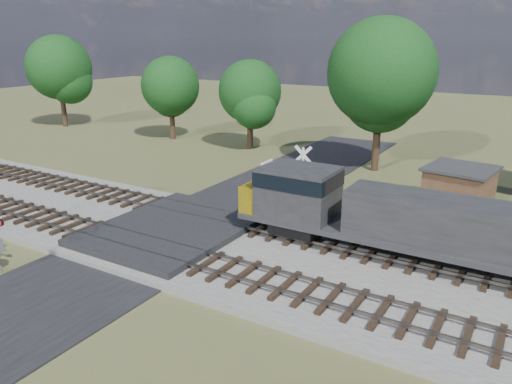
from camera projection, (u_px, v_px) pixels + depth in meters
The scene contains 9 objects.
ground at pixel (168, 239), 26.06m from camera, with size 160.00×160.00×0.00m, color #4B522C.
ballast_bed at pixel (353, 278), 21.52m from camera, with size 140.00×10.00×0.30m, color gray.
road at pixel (168, 238), 26.05m from camera, with size 7.00×60.00×0.08m, color black.
crossing_panel at pixel (173, 230), 26.37m from camera, with size 7.00×9.00×0.62m, color #262628.
track_near at pixel (191, 259), 22.77m from camera, with size 140.00×2.60×0.33m.
track_far at pixel (248, 225), 26.86m from camera, with size 140.00×2.60×0.33m.
crossing_signal_far at pixel (301, 187), 28.96m from camera, with size 1.70×0.40×4.22m.
equipment_shed at pixel (459, 188), 30.33m from camera, with size 4.31×4.31×2.60m.
treeline at pixel (424, 88), 36.13m from camera, with size 85.41×9.69×11.59m.
Camera 1 is at (16.37, -18.32, 10.15)m, focal length 35.00 mm.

